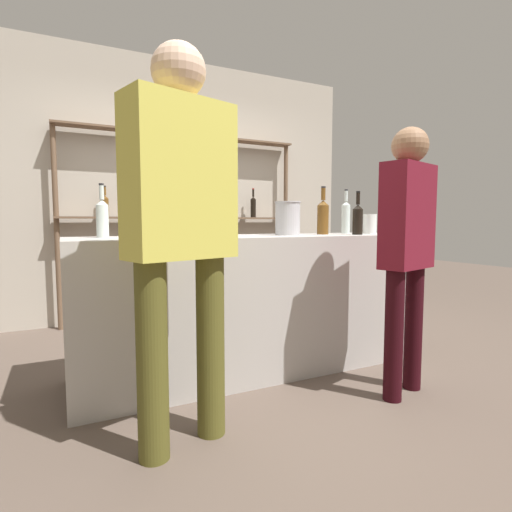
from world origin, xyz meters
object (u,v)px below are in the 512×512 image
Objects in this scene: counter_bottle_0 at (204,215)px; customer_left at (181,217)px; counter_bottle_1 at (346,216)px; wine_glass at (133,221)px; cork_jar at (370,224)px; counter_bottle_3 at (323,216)px; customer_right at (407,238)px; ice_bucket at (288,218)px; counter_bottle_2 at (102,217)px; counter_bottle_4 at (358,218)px.

customer_left reaches higher than counter_bottle_0.
wine_glass is at bearing 177.42° from counter_bottle_1.
cork_jar is (0.16, -0.11, -0.06)m from counter_bottle_1.
cork_jar is 1.97m from customer_left.
counter_bottle_3 is 0.23× the size of customer_right.
cork_jar reaches higher than wine_glass.
counter_bottle_0 is at bearing -166.88° from ice_bucket.
counter_bottle_1 is at bearing 145.26° from cork_jar.
customer_left is (0.25, -0.87, -0.01)m from counter_bottle_2.
counter_bottle_1 is 0.32m from counter_bottle_3.
wine_glass is 0.08× the size of customer_left.
customer_right reaches higher than cork_jar.
counter_bottle_3 reaches higher than counter_bottle_0.
ice_bucket is (0.69, 0.16, -0.01)m from counter_bottle_0.
counter_bottle_0 is at bearing -44.27° from customer_left.
customer_right is at bearing -35.62° from wine_glass.
counter_bottle_3 reaches higher than counter_bottle_4.
counter_bottle_1 is 0.31m from counter_bottle_4.
ice_bucket is 1.53× the size of cork_jar.
counter_bottle_3 is at bearing -2.76° from counter_bottle_2.
counter_bottle_0 is at bearing -167.11° from counter_bottle_1.
counter_bottle_4 is at bearing -43.57° from counter_bottle_3.
customer_right reaches higher than counter_bottle_3.
counter_bottle_0 is at bearing -172.63° from cork_jar.
wine_glass is at bearing -13.74° from customer_left.
counter_bottle_0 is 2.23× the size of cork_jar.
ice_bucket is at bearing -5.25° from counter_bottle_2.
counter_bottle_3 is 0.26m from counter_bottle_4.
cork_jar is at bearing -83.38° from customer_left.
counter_bottle_4 is 0.18× the size of customer_left.
cork_jar is 0.94m from customer_right.
counter_bottle_3 is at bearing 136.43° from counter_bottle_4.
counter_bottle_1 is 1.49× the size of ice_bucket.
counter_bottle_3 is 0.34m from ice_bucket.
customer_right is at bearing -107.25° from counter_bottle_1.
cork_jar is (2.06, -0.08, -0.05)m from counter_bottle_2.
customer_left is at bearing -86.83° from wine_glass.
counter_bottle_2 is at bearing 177.24° from counter_bottle_3.
ice_bucket reaches higher than cork_jar.
counter_bottle_3 is 2.31× the size of cork_jar.
counter_bottle_0 is 1.22m from counter_bottle_4.
counter_bottle_1 is at bearing -34.13° from customer_right.
counter_bottle_4 is at bearing -31.89° from customer_right.
counter_bottle_3 is 1.13× the size of counter_bottle_4.
ice_bucket is at bearing 13.12° from counter_bottle_0.
counter_bottle_1 reaches higher than counter_bottle_2.
customer_right is 1.36m from customer_left.
counter_bottle_0 is at bearing -26.29° from counter_bottle_2.
ice_bucket is at bearing -167.37° from counter_bottle_1.
counter_bottle_2 is at bearing -179.12° from counter_bottle_1.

